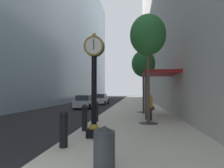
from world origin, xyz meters
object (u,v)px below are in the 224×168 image
at_px(street_tree_near, 148,36).
at_px(pedestrian_walking, 150,106).
at_px(bollard_nearest, 64,128).
at_px(car_white_near, 101,99).
at_px(car_silver_mid, 85,102).
at_px(bollard_second, 85,117).
at_px(trash_bin, 104,147).
at_px(street_clock, 94,79).
at_px(bollard_third, 96,111).
at_px(street_tree_mid_near, 143,64).

xyz_separation_m(street_tree_near, pedestrian_walking, (0.19, 1.19, -4.26)).
relative_size(bollard_nearest, car_white_near, 0.30).
height_order(bollard_nearest, car_silver_mid, car_silver_mid).
xyz_separation_m(pedestrian_walking, car_silver_mid, (-6.81, 9.64, -0.29)).
bearing_deg(bollard_second, trash_bin, -69.86).
bearing_deg(street_clock, trash_bin, -73.90).
relative_size(street_clock, car_silver_mid, 1.04).
xyz_separation_m(bollard_third, car_silver_mid, (-3.45, 10.55, -0.03)).
xyz_separation_m(bollard_second, street_tree_mid_near, (3.17, 8.61, 3.67)).
xyz_separation_m(bollard_third, street_tree_near, (3.17, -0.28, 4.52)).
bearing_deg(bollard_nearest, street_tree_mid_near, 74.46).
bearing_deg(street_clock, bollard_nearest, -114.83).
bearing_deg(car_white_near, bollard_second, -82.24).
bearing_deg(car_silver_mid, car_white_near, 85.49).
bearing_deg(car_silver_mid, street_tree_near, -58.58).
height_order(street_tree_near, trash_bin, street_tree_near).
xyz_separation_m(bollard_nearest, pedestrian_walking, (3.36, 6.46, 0.26)).
height_order(street_clock, bollard_second, street_clock).
bearing_deg(street_tree_mid_near, street_tree_near, -90.00).
bearing_deg(trash_bin, bollard_third, 102.75).
xyz_separation_m(bollard_second, car_white_near, (-2.85, 20.90, -0.02)).
distance_m(bollard_third, trash_bin, 7.43).
xyz_separation_m(bollard_second, car_silver_mid, (-3.45, 13.32, -0.03)).
height_order(bollard_third, pedestrian_walking, pedestrian_walking).
bearing_deg(car_silver_mid, bollard_third, -71.90).
distance_m(bollard_second, street_tree_near, 6.05).
xyz_separation_m(bollard_second, street_tree_near, (3.17, 2.50, 4.52)).
xyz_separation_m(street_clock, street_tree_near, (2.46, 3.74, 2.81)).
xyz_separation_m(bollard_second, pedestrian_walking, (3.36, 3.69, 0.26)).
bearing_deg(pedestrian_walking, bollard_nearest, -117.45).
distance_m(street_clock, pedestrian_walking, 5.78).
xyz_separation_m(bollard_third, pedestrian_walking, (3.36, 0.91, 0.26)).
height_order(street_tree_near, car_silver_mid, street_tree_near).
distance_m(street_tree_mid_near, car_white_near, 14.18).
height_order(street_clock, bollard_nearest, street_clock).
distance_m(bollard_nearest, trash_bin, 2.36).
bearing_deg(pedestrian_walking, street_tree_mid_near, 92.23).
bearing_deg(bollard_nearest, car_white_near, 96.86).
bearing_deg(trash_bin, car_white_near, 100.03).
height_order(street_clock, street_tree_mid_near, street_tree_mid_near).
distance_m(street_tree_near, car_silver_mid, 13.48).
xyz_separation_m(trash_bin, car_white_near, (-4.49, 25.37, 0.11)).
xyz_separation_m(bollard_third, car_white_near, (-2.85, 18.13, -0.02)).
height_order(street_tree_near, car_white_near, street_tree_near).
distance_m(bollard_third, street_tree_mid_near, 7.58).
height_order(street_clock, bollard_third, street_clock).
height_order(bollard_second, bollard_third, same).
height_order(bollard_second, street_tree_mid_near, street_tree_mid_near).
height_order(street_clock, pedestrian_walking, street_clock).
relative_size(street_tree_mid_near, pedestrian_walking, 3.22).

